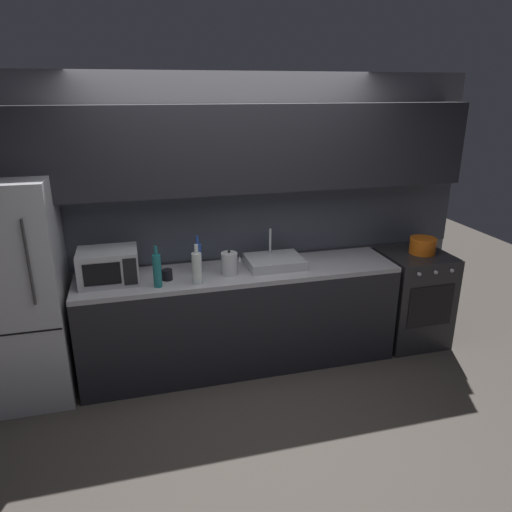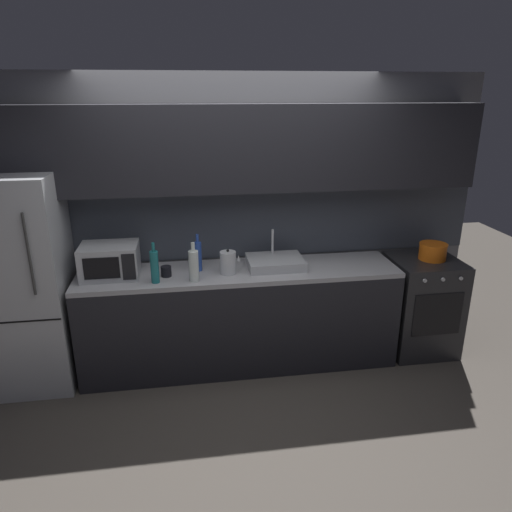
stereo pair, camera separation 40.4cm
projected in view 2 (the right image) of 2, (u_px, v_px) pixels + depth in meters
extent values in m
plane|color=#3D3833|center=(256.00, 426.00, 3.52)|extent=(10.00, 10.00, 0.00)
cube|color=slate|center=(234.00, 218.00, 4.32)|extent=(4.47, 0.10, 2.50)
cube|color=#3D424C|center=(235.00, 225.00, 4.28)|extent=(4.47, 0.01, 0.60)
cube|color=black|center=(236.00, 148.00, 3.90)|extent=(4.11, 0.34, 0.70)
cube|color=black|center=(240.00, 319.00, 4.22)|extent=(2.73, 0.60, 0.86)
cube|color=#9E9EA3|center=(240.00, 272.00, 4.07)|extent=(2.73, 0.60, 0.04)
cube|color=#ADAFB5|center=(24.00, 283.00, 3.82)|extent=(0.68, 0.66, 1.77)
cube|color=black|center=(15.00, 322.00, 3.56)|extent=(0.67, 0.00, 0.01)
cylinder|color=#333333|center=(29.00, 255.00, 3.40)|extent=(0.02, 0.02, 0.62)
cube|color=#232326|center=(420.00, 305.00, 4.46)|extent=(0.60, 0.60, 0.90)
cube|color=black|center=(438.00, 315.00, 4.16)|extent=(0.45, 0.01, 0.40)
cylinder|color=#B2B2B7|center=(425.00, 281.00, 4.01)|extent=(0.03, 0.02, 0.03)
cylinder|color=#B2B2B7|center=(443.00, 280.00, 4.04)|extent=(0.03, 0.02, 0.03)
cylinder|color=#B2B2B7|center=(461.00, 278.00, 4.06)|extent=(0.03, 0.02, 0.03)
cube|color=#A8AAAF|center=(110.00, 261.00, 3.88)|extent=(0.46, 0.34, 0.27)
cube|color=black|center=(101.00, 268.00, 3.71)|extent=(0.28, 0.01, 0.18)
cube|color=black|center=(129.00, 267.00, 3.74)|extent=(0.10, 0.01, 0.22)
cube|color=#ADAFB5|center=(275.00, 262.00, 4.12)|extent=(0.48, 0.38, 0.08)
cylinder|color=silver|center=(273.00, 241.00, 4.20)|extent=(0.02, 0.02, 0.22)
cylinder|color=#B7BABF|center=(228.00, 263.00, 3.95)|extent=(0.14, 0.14, 0.19)
sphere|color=black|center=(228.00, 250.00, 3.92)|extent=(0.02, 0.02, 0.02)
cone|color=#B7BABF|center=(238.00, 258.00, 3.95)|extent=(0.03, 0.03, 0.05)
cylinder|color=#234299|center=(198.00, 256.00, 4.01)|extent=(0.06, 0.06, 0.25)
cylinder|color=#234299|center=(197.00, 238.00, 3.95)|extent=(0.02, 0.02, 0.07)
cylinder|color=#19666B|center=(155.00, 267.00, 3.75)|extent=(0.07, 0.07, 0.26)
cylinder|color=#19666B|center=(153.00, 247.00, 3.70)|extent=(0.03, 0.03, 0.07)
cylinder|color=silver|center=(194.00, 266.00, 3.79)|extent=(0.08, 0.08, 0.25)
cylinder|color=silver|center=(193.00, 247.00, 3.73)|extent=(0.03, 0.03, 0.07)
cylinder|color=black|center=(166.00, 271.00, 3.91)|extent=(0.09, 0.09, 0.09)
cylinder|color=orange|center=(433.00, 252.00, 4.29)|extent=(0.24, 0.24, 0.13)
cylinder|color=orange|center=(434.00, 245.00, 4.27)|extent=(0.24, 0.24, 0.02)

